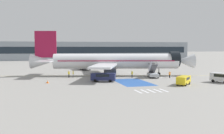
# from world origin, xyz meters

# --- Properties ---
(ground_plane) EXTENTS (600.00, 600.00, 0.00)m
(ground_plane) POSITION_xyz_m (0.00, 0.00, 0.00)
(ground_plane) COLOR gray
(apron_leadline_yellow) EXTENTS (74.50, 17.46, 0.01)m
(apron_leadline_yellow) POSITION_xyz_m (1.91, 0.60, 0.00)
(apron_leadline_yellow) COLOR gold
(apron_leadline_yellow) RESTS_ON ground_plane
(apron_stand_patch_blue) EXTENTS (6.50, 12.25, 0.01)m
(apron_stand_patch_blue) POSITION_xyz_m (1.91, -12.68, 0.00)
(apron_stand_patch_blue) COLOR #2856A8
(apron_stand_patch_blue) RESTS_ON ground_plane
(apron_walkway_bar_0) EXTENTS (0.44, 3.60, 0.01)m
(apron_walkway_bar_0) POSITION_xyz_m (-1.09, -23.97, 0.00)
(apron_walkway_bar_0) COLOR silver
(apron_walkway_bar_0) RESTS_ON ground_plane
(apron_walkway_bar_1) EXTENTS (0.44, 3.60, 0.01)m
(apron_walkway_bar_1) POSITION_xyz_m (0.11, -23.97, 0.00)
(apron_walkway_bar_1) COLOR silver
(apron_walkway_bar_1) RESTS_ON ground_plane
(apron_walkway_bar_2) EXTENTS (0.44, 3.60, 0.01)m
(apron_walkway_bar_2) POSITION_xyz_m (1.31, -23.97, 0.00)
(apron_walkway_bar_2) COLOR silver
(apron_walkway_bar_2) RESTS_ON ground_plane
(apron_walkway_bar_3) EXTENTS (0.44, 3.60, 0.01)m
(apron_walkway_bar_3) POSITION_xyz_m (2.51, -23.97, 0.00)
(apron_walkway_bar_3) COLOR silver
(apron_walkway_bar_3) RESTS_ON ground_plane
(apron_walkway_bar_4) EXTENTS (0.44, 3.60, 0.01)m
(apron_walkway_bar_4) POSITION_xyz_m (3.71, -23.97, 0.00)
(apron_walkway_bar_4) COLOR silver
(apron_walkway_bar_4) RESTS_ON ground_plane
(airliner) EXTENTS (42.53, 31.67, 11.68)m
(airliner) POSITION_xyz_m (1.28, 0.74, 3.80)
(airliner) COLOR silver
(airliner) RESTS_ON ground_plane
(boarding_stairs_forward) EXTENTS (3.23, 5.53, 4.18)m
(boarding_stairs_forward) POSITION_xyz_m (9.57, -5.83, 1.01)
(boarding_stairs_forward) COLOR #ADB2BA
(boarding_stairs_forward) RESTS_ON ground_plane
(fuel_tanker) EXTENTS (3.40, 10.04, 3.37)m
(fuel_tanker) POSITION_xyz_m (-3.55, 21.14, 1.70)
(fuel_tanker) COLOR #38383D
(fuel_tanker) RESTS_ON ground_plane
(service_van_0) EXTENTS (4.41, 4.39, 1.74)m
(service_van_0) POSITION_xyz_m (10.37, -19.06, 1.07)
(service_van_0) COLOR yellow
(service_van_0) RESTS_ON ground_plane
(service_van_1) EXTENTS (5.60, 3.74, 1.89)m
(service_van_1) POSITION_xyz_m (-4.03, -10.23, 1.15)
(service_van_1) COLOR #1E234C
(service_van_1) RESTS_ON ground_plane
(service_van_2) EXTENTS (3.71, 4.74, 2.06)m
(service_van_2) POSITION_xyz_m (19.90, -18.03, 1.24)
(service_van_2) COLOR silver
(service_van_2) RESTS_ON ground_plane
(ground_crew_0) EXTENTS (0.28, 0.45, 1.76)m
(ground_crew_0) POSITION_xyz_m (-9.50, -0.62, 1.01)
(ground_crew_0) COLOR #2D2D33
(ground_crew_0) RESTS_ON ground_plane
(ground_crew_1) EXTENTS (0.47, 0.32, 1.61)m
(ground_crew_1) POSITION_xyz_m (13.18, -7.68, 0.92)
(ground_crew_1) COLOR black
(ground_crew_1) RESTS_ON ground_plane
(ground_crew_2) EXTENTS (0.30, 0.46, 1.79)m
(ground_crew_2) POSITION_xyz_m (4.34, -5.24, 1.03)
(ground_crew_2) COLOR #2D2D33
(ground_crew_2) RESTS_ON ground_plane
(ground_crew_3) EXTENTS (0.42, 0.49, 1.73)m
(ground_crew_3) POSITION_xyz_m (-10.53, -0.70, 1.00)
(ground_crew_3) COLOR black
(ground_crew_3) RESTS_ON ground_plane
(traffic_cone_0) EXTENTS (0.54, 0.54, 0.60)m
(traffic_cone_0) POSITION_xyz_m (15.67, -7.18, 0.30)
(traffic_cone_0) COLOR orange
(traffic_cone_0) RESTS_ON ground_plane
(traffic_cone_1) EXTENTS (0.58, 0.58, 0.65)m
(traffic_cone_1) POSITION_xyz_m (-15.81, -9.50, 0.32)
(traffic_cone_1) COLOR orange
(traffic_cone_1) RESTS_ON ground_plane
(terminal_building) EXTENTS (125.70, 12.10, 10.44)m
(terminal_building) POSITION_xyz_m (9.78, 90.06, 5.22)
(terminal_building) COLOR #89939E
(terminal_building) RESTS_ON ground_plane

